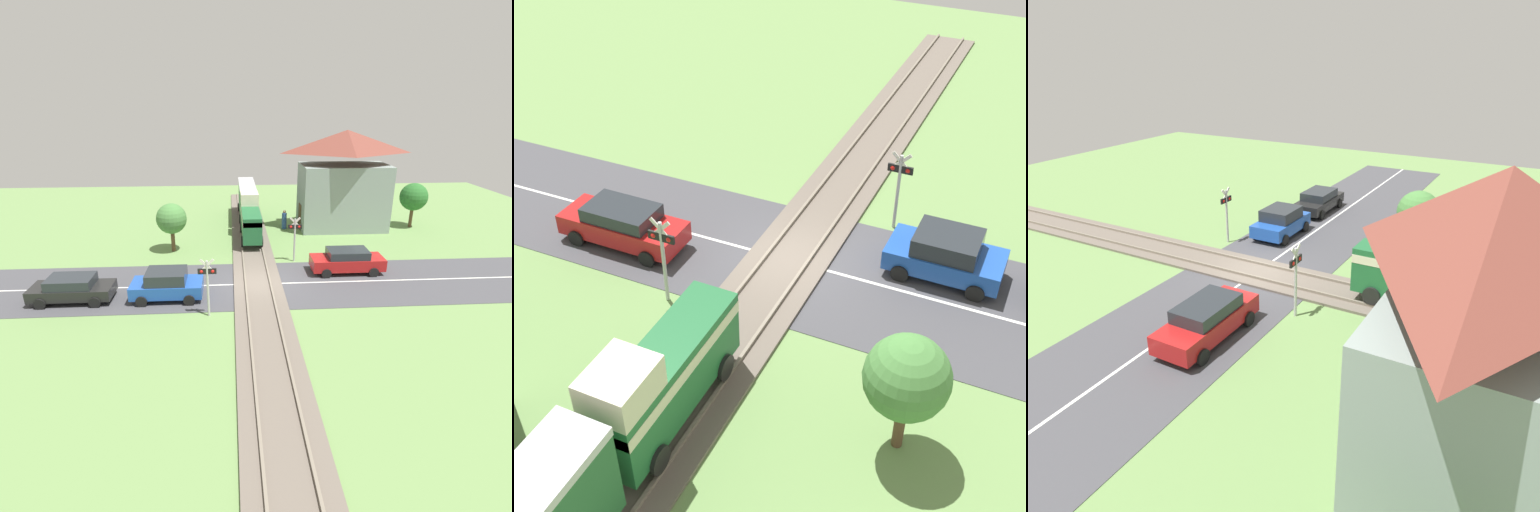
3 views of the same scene
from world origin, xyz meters
TOP-DOWN VIEW (x-y plane):
  - ground_plane at (0.00, 0.00)m, footprint 60.00×60.00m
  - road_surface at (0.00, 0.00)m, footprint 48.00×6.40m
  - track_bed at (0.00, 0.00)m, footprint 2.80×48.00m
  - train at (0.00, 11.31)m, footprint 1.58×12.24m
  - car_near_crossing at (-4.99, -1.44)m, footprint 3.80×2.04m
  - car_far_side at (5.68, 1.44)m, footprint 4.48×1.86m
  - crossing_signal_west_approach at (-2.68, -3.51)m, footprint 0.90×0.18m
  - crossing_signal_east_approach at (2.68, 3.51)m, footprint 0.90×0.18m
  - tree_roadside_hedge at (-5.63, 6.02)m, footprint 2.13×2.13m

SIDE VIEW (x-z plane):
  - ground_plane at x=0.00m, z-range 0.00..0.00m
  - road_surface at x=0.00m, z-range 0.00..0.02m
  - track_bed at x=0.00m, z-range -0.05..0.19m
  - car_far_side at x=5.68m, z-range 0.04..1.55m
  - car_near_crossing at x=-4.99m, z-range 0.02..1.64m
  - train at x=0.00m, z-range 0.27..3.45m
  - crossing_signal_west_approach at x=-2.68m, z-range 0.43..3.49m
  - crossing_signal_east_approach at x=2.68m, z-range 0.43..3.49m
  - tree_roadside_hedge at x=-5.63m, z-range 0.65..4.11m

